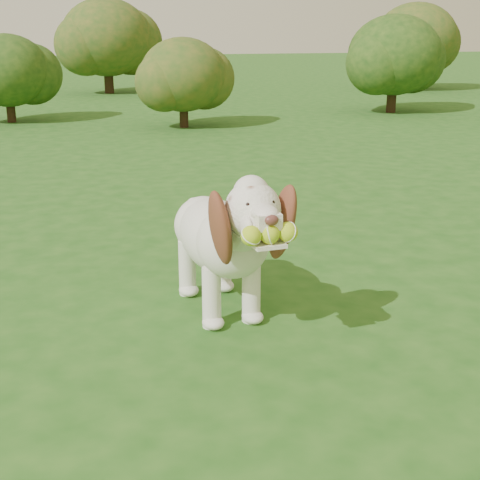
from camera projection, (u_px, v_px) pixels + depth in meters
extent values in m
plane|color=#1D4F16|center=(203.00, 316.00, 3.59)|extent=(80.00, 80.00, 0.00)
ellipsoid|color=white|center=(217.00, 235.00, 3.60)|extent=(0.41, 0.73, 0.38)
ellipsoid|color=white|center=(233.00, 242.00, 3.34)|extent=(0.39, 0.39, 0.37)
ellipsoid|color=white|center=(204.00, 225.00, 3.83)|extent=(0.35, 0.35, 0.34)
cylinder|color=white|center=(242.00, 231.00, 3.19)|extent=(0.21, 0.30, 0.29)
sphere|color=white|center=(253.00, 210.00, 3.02)|extent=(0.27, 0.27, 0.26)
sphere|color=white|center=(251.00, 194.00, 3.02)|extent=(0.18, 0.18, 0.17)
cube|color=white|center=(265.00, 219.00, 2.89)|extent=(0.12, 0.16, 0.07)
ellipsoid|color=#592D28|center=(272.00, 220.00, 2.81)|extent=(0.06, 0.04, 0.05)
cube|color=white|center=(266.00, 243.00, 2.90)|extent=(0.15, 0.17, 0.02)
ellipsoid|color=brown|center=(220.00, 228.00, 3.00)|extent=(0.16, 0.25, 0.40)
ellipsoid|color=brown|center=(282.00, 222.00, 3.10)|extent=(0.15, 0.25, 0.40)
cylinder|color=white|center=(196.00, 211.00, 3.95)|extent=(0.07, 0.19, 0.14)
cylinder|color=white|center=(212.00, 297.00, 3.42)|extent=(0.10, 0.10, 0.32)
cylinder|color=white|center=(251.00, 292.00, 3.48)|extent=(0.10, 0.10, 0.32)
cylinder|color=white|center=(187.00, 268.00, 3.84)|extent=(0.10, 0.10, 0.32)
cylinder|color=white|center=(223.00, 263.00, 3.91)|extent=(0.10, 0.10, 0.32)
sphere|color=#AEDC1C|center=(251.00, 236.00, 2.82)|extent=(0.09, 0.09, 0.09)
sphere|color=#AEDC1C|center=(270.00, 234.00, 2.85)|extent=(0.09, 0.09, 0.09)
sphere|color=#AEDC1C|center=(288.00, 232.00, 2.88)|extent=(0.09, 0.09, 0.09)
cylinder|color=#382314|center=(413.00, 76.00, 17.07)|extent=(0.22, 0.22, 0.69)
ellipsoid|color=#193D13|center=(415.00, 39.00, 16.79)|extent=(2.07, 2.07, 1.76)
cylinder|color=#382314|center=(11.00, 108.00, 11.08)|extent=(0.14, 0.14, 0.46)
ellipsoid|color=#193D13|center=(7.00, 70.00, 10.90)|extent=(1.38, 1.38, 1.17)
cylinder|color=#382314|center=(109.00, 78.00, 16.19)|extent=(0.22, 0.22, 0.71)
ellipsoid|color=#193D13|center=(106.00, 37.00, 15.91)|extent=(2.14, 2.14, 1.82)
cylinder|color=#382314|center=(392.00, 97.00, 12.41)|extent=(0.18, 0.18, 0.57)
ellipsoid|color=#193D13|center=(394.00, 55.00, 12.18)|extent=(1.70, 1.70, 1.44)
cylinder|color=#382314|center=(184.00, 113.00, 10.50)|extent=(0.14, 0.14, 0.44)
ellipsoid|color=#193D13|center=(183.00, 75.00, 10.32)|extent=(1.33, 1.33, 1.13)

